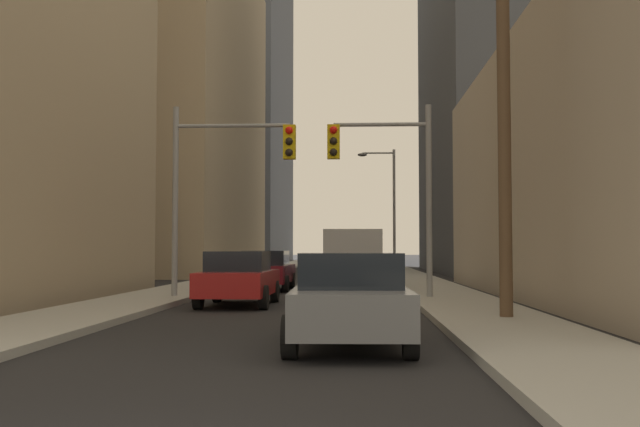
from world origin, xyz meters
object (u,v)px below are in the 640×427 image
object	(u,v)px
sedan_navy	(355,265)
sedan_maroon	(266,270)
cargo_van_silver	(351,257)
traffic_signal_near_right	(385,169)
traffic_signal_near_left	(228,169)
sedan_red	(239,278)
sedan_grey	(350,299)

from	to	relation	value
sedan_navy	sedan_maroon	bearing A→B (deg)	-110.58
cargo_van_silver	sedan_maroon	distance (m)	3.38
sedan_maroon	traffic_signal_near_right	bearing A→B (deg)	-52.59
traffic_signal_near_left	sedan_red	bearing A→B (deg)	-70.87
sedan_red	traffic_signal_near_right	bearing A→B (deg)	25.02
sedan_maroon	traffic_signal_near_left	world-z (taller)	traffic_signal_near_left
sedan_navy	traffic_signal_near_right	bearing A→B (deg)	-86.51
sedan_grey	cargo_van_silver	bearing A→B (deg)	90.15
sedan_red	sedan_navy	bearing A→B (deg)	78.89
sedan_grey	sedan_maroon	bearing A→B (deg)	101.55
sedan_grey	traffic_signal_near_right	distance (m)	11.04
sedan_grey	sedan_red	bearing A→B (deg)	110.28
sedan_maroon	sedan_grey	bearing A→B (deg)	-78.45
sedan_red	sedan_navy	world-z (taller)	same
cargo_van_silver	sedan_grey	world-z (taller)	cargo_van_silver
sedan_grey	sedan_navy	xyz separation A→B (m)	(0.11, 25.23, 0.00)
sedan_red	traffic_signal_near_right	size ratio (longest dim) A/B	0.70
traffic_signal_near_left	cargo_van_silver	bearing A→B (deg)	52.22
cargo_van_silver	sedan_red	bearing A→B (deg)	-114.50
traffic_signal_near_left	sedan_grey	bearing A→B (deg)	-69.93
cargo_van_silver	sedan_maroon	xyz separation A→B (m)	(-3.26, 0.74, -0.52)
sedan_grey	traffic_signal_near_right	xyz separation A→B (m)	(1.01, 10.50, 3.24)
sedan_red	traffic_signal_near_right	xyz separation A→B (m)	(4.17, 1.95, 3.24)
sedan_red	sedan_navy	xyz separation A→B (m)	(3.27, 16.67, 0.00)
traffic_signal_near_right	sedan_red	bearing A→B (deg)	-154.98
cargo_van_silver	sedan_maroon	size ratio (longest dim) A/B	1.24
traffic_signal_near_left	traffic_signal_near_right	xyz separation A→B (m)	(4.85, -0.00, -0.03)
sedan_grey	sedan_maroon	world-z (taller)	same
sedan_navy	traffic_signal_near_right	world-z (taller)	traffic_signal_near_right
cargo_van_silver	sedan_grey	bearing A→B (deg)	-89.85
sedan_grey	sedan_maroon	size ratio (longest dim) A/B	1.00
sedan_red	cargo_van_silver	bearing A→B (deg)	65.50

